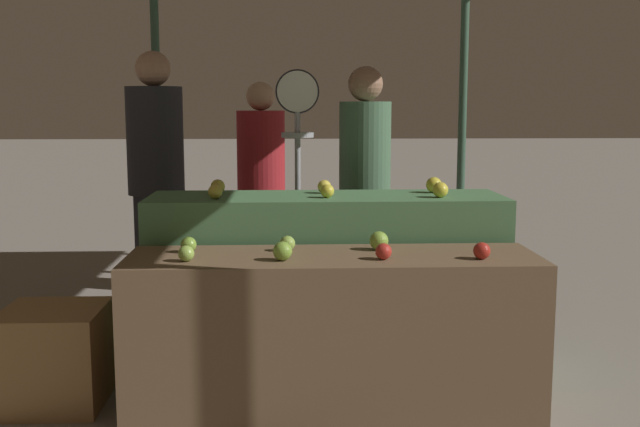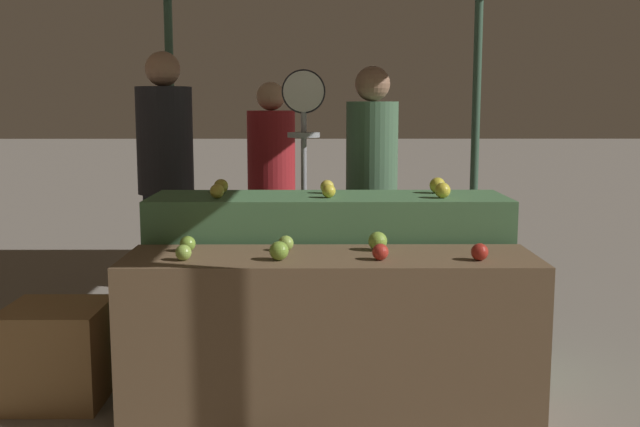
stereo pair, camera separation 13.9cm
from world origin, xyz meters
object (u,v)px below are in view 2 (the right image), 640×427
at_px(person_vendor_at_scale, 372,178).
at_px(person_customer_right, 166,164).
at_px(wooden_crate_side, 57,353).
at_px(person_customer_left, 271,174).
at_px(produce_scale, 304,145).

relative_size(person_vendor_at_scale, person_customer_right, 0.93).
bearing_deg(wooden_crate_side, person_customer_left, 66.02).
bearing_deg(wooden_crate_side, person_customer_right, 81.76).
xyz_separation_m(person_vendor_at_scale, person_customer_right, (-1.40, 0.39, 0.06)).
relative_size(produce_scale, person_customer_right, 0.92).
xyz_separation_m(person_vendor_at_scale, wooden_crate_side, (-1.64, -1.24, -0.75)).
relative_size(person_customer_left, person_customer_right, 0.90).
distance_m(produce_scale, person_customer_right, 1.13).
height_order(person_vendor_at_scale, person_customer_left, person_vendor_at_scale).
distance_m(person_vendor_at_scale, person_customer_left, 1.12).
bearing_deg(produce_scale, person_customer_right, 150.40).
xyz_separation_m(person_customer_left, person_customer_right, (-0.71, -0.49, 0.11)).
distance_m(produce_scale, person_customer_left, 1.11).
distance_m(person_customer_left, person_customer_right, 0.87).
bearing_deg(person_customer_right, person_vendor_at_scale, 165.91).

